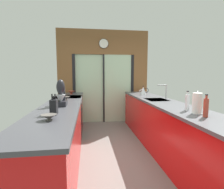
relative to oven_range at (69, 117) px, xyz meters
The scene contains 15 objects.
ground_plane 1.21m from the oven_range, 35.58° to the right, with size 5.04×7.60×0.02m, color slate.
back_wall_unit 1.81m from the oven_range, 51.68° to the left, with size 2.64×0.12×2.70m.
left_counter_run 1.12m from the oven_range, 90.08° to the right, with size 0.62×3.80×0.92m.
right_counter_run 2.05m from the oven_range, 27.56° to the right, with size 0.62×3.80×0.92m.
sink_faucet 2.19m from the oven_range, 19.58° to the right, with size 0.19×0.02×0.30m.
oven_range is the anchor object (origin of this frame).
mixing_bowl_near 2.13m from the oven_range, 89.49° to the right, with size 0.17×0.17×0.06m.
mixing_bowl_mid 0.73m from the oven_range, 88.00° to the right, with size 0.14×0.14×0.07m.
mixing_bowl_far 0.74m from the oven_range, 88.04° to the left, with size 0.19×0.19×0.08m.
knife_block 1.87m from the oven_range, 89.41° to the right, with size 0.08×0.14×0.26m.
stand_mixer 1.33m from the oven_range, 89.10° to the right, with size 0.17×0.27×0.42m.
kettle 1.89m from the oven_range, ahead, with size 0.25×0.16×0.22m.
soap_bottle_near 2.88m from the oven_range, 50.34° to the right, with size 0.06×0.06×0.27m.
soap_bottle_far 2.60m from the oven_range, 44.82° to the right, with size 0.06×0.06×0.27m.
paper_towel_roll 2.76m from the oven_range, 48.10° to the right, with size 0.13×0.13×0.29m.
Camera 1 is at (-0.47, -2.74, 1.41)m, focal length 27.92 mm.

